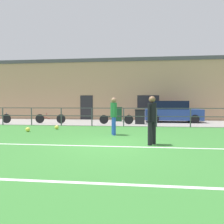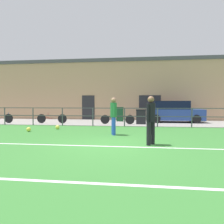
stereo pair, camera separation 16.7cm
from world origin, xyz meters
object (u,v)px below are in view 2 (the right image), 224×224
at_px(bicycle_parked_0, 52,118).
at_px(trash_bin_0, 120,114).
at_px(soccer_ball_match, 29,129).
at_px(bicycle_parked_1, 117,119).
at_px(soccer_ball_spare, 57,127).
at_px(player_goalkeeper, 151,117).
at_px(player_striker, 114,114).
at_px(parked_car_red, 174,112).
at_px(trash_bin_1, 141,117).

xyz_separation_m(bicycle_parked_0, trash_bin_0, (4.62, 2.28, 0.23)).
bearing_deg(soccer_ball_match, bicycle_parked_1, 46.03).
height_order(bicycle_parked_1, trash_bin_0, trash_bin_0).
bearing_deg(soccer_ball_spare, player_goalkeeper, -38.12).
relative_size(player_goalkeeper, soccer_ball_match, 7.51).
bearing_deg(soccer_ball_match, player_goalkeeper, -24.33).
height_order(player_goalkeeper, bicycle_parked_0, player_goalkeeper).
height_order(player_striker, soccer_ball_spare, player_striker).
relative_size(player_goalkeeper, bicycle_parked_1, 0.73).
xyz_separation_m(soccer_ball_match, bicycle_parked_1, (4.08, 4.22, 0.23)).
relative_size(bicycle_parked_0, trash_bin_0, 1.96).
xyz_separation_m(soccer_ball_spare, bicycle_parked_1, (3.00, 3.08, 0.23)).
bearing_deg(player_goalkeeper, trash_bin_0, 48.50).
height_order(parked_car_red, bicycle_parked_0, parked_car_red).
relative_size(player_striker, soccer_ball_match, 7.55).
relative_size(player_goalkeeper, bicycle_parked_0, 0.77).
bearing_deg(trash_bin_0, player_striker, -87.02).
xyz_separation_m(player_goalkeeper, soccer_ball_spare, (-4.90, 3.84, -0.85)).
distance_m(soccer_ball_match, parked_car_red, 10.25).
bearing_deg(trash_bin_0, bicycle_parked_1, -89.22).
distance_m(bicycle_parked_0, trash_bin_0, 5.16).
height_order(soccer_ball_match, bicycle_parked_1, bicycle_parked_1).
bearing_deg(player_striker, trash_bin_0, 166.22).
xyz_separation_m(player_striker, bicycle_parked_1, (-0.34, 4.78, -0.62)).
relative_size(parked_car_red, trash_bin_0, 3.68).
bearing_deg(trash_bin_1, trash_bin_0, 129.39).
distance_m(soccer_ball_match, soccer_ball_spare, 1.57).
height_order(soccer_ball_spare, bicycle_parked_0, bicycle_parked_0).
bearing_deg(bicycle_parked_1, soccer_ball_match, -133.97).
bearing_deg(bicycle_parked_1, player_striker, -85.97).
distance_m(player_striker, trash_bin_1, 5.26).
bearing_deg(bicycle_parked_1, parked_car_red, 26.94).
height_order(player_goalkeeper, bicycle_parked_1, player_goalkeeper).
xyz_separation_m(player_goalkeeper, bicycle_parked_1, (-1.90, 6.92, -0.61)).
relative_size(parked_car_red, trash_bin_1, 4.12).
height_order(player_striker, bicycle_parked_1, player_striker).
xyz_separation_m(soccer_ball_spare, parked_car_red, (7.01, 5.12, 0.66)).
distance_m(player_goalkeeper, parked_car_red, 9.21).
bearing_deg(player_goalkeeper, soccer_ball_match, 102.35).
relative_size(player_striker, bicycle_parked_1, 0.73).
relative_size(soccer_ball_match, bicycle_parked_0, 0.10).
relative_size(soccer_ball_match, soccer_ball_spare, 1.00).
height_order(bicycle_parked_0, bicycle_parked_1, bicycle_parked_0).
bearing_deg(trash_bin_0, soccer_ball_match, -121.87).
bearing_deg(bicycle_parked_0, parked_car_red, 13.24).
relative_size(player_striker, bicycle_parked_0, 0.78).
xyz_separation_m(bicycle_parked_0, trash_bin_1, (6.25, 0.30, 0.17)).
xyz_separation_m(player_striker, bicycle_parked_0, (-4.99, 4.78, -0.61)).
distance_m(player_goalkeeper, soccer_ball_match, 6.61).
relative_size(player_goalkeeper, player_striker, 1.00).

